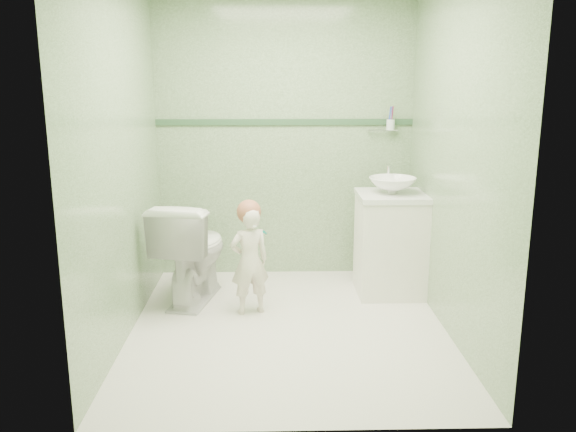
{
  "coord_description": "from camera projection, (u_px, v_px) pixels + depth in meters",
  "views": [
    {
      "loc": [
        -0.11,
        -3.92,
        1.74
      ],
      "look_at": [
        0.0,
        0.15,
        0.78
      ],
      "focal_mm": 37.34,
      "sensor_mm": 36.0,
      "label": 1
    }
  ],
  "objects": [
    {
      "name": "ground",
      "position": [
        289.0,
        328.0,
        4.22
      ],
      "size": [
        2.5,
        2.5,
        0.0
      ],
      "primitive_type": "plane",
      "color": "white",
      "rests_on": "ground"
    },
    {
      "name": "room_shell",
      "position": [
        289.0,
        159.0,
        3.95
      ],
      "size": [
        2.5,
        2.54,
        2.4
      ],
      "color": "gray",
      "rests_on": "ground"
    },
    {
      "name": "hair_cap",
      "position": [
        249.0,
        212.0,
        4.35
      ],
      "size": [
        0.18,
        0.18,
        0.18
      ],
      "primitive_type": "sphere",
      "color": "#A75F44",
      "rests_on": "toddler"
    },
    {
      "name": "cup_holder",
      "position": [
        390.0,
        124.0,
        5.09
      ],
      "size": [
        0.26,
        0.07,
        0.21
      ],
      "color": "silver",
      "rests_on": "room_shell"
    },
    {
      "name": "teal_toothbrush",
      "position": [
        264.0,
        232.0,
        4.27
      ],
      "size": [
        0.1,
        0.14,
        0.08
      ],
      "color": "#037E75",
      "rests_on": "toddler"
    },
    {
      "name": "toilet",
      "position": [
        192.0,
        250.0,
        4.68
      ],
      "size": [
        0.61,
        0.87,
        0.81
      ],
      "primitive_type": "imported",
      "rotation": [
        0.0,
        0.0,
        2.93
      ],
      "color": "white",
      "rests_on": "ground"
    },
    {
      "name": "faucet",
      "position": [
        388.0,
        172.0,
        4.88
      ],
      "size": [
        0.03,
        0.13,
        0.18
      ],
      "color": "silver",
      "rests_on": "counter"
    },
    {
      "name": "counter",
      "position": [
        392.0,
        196.0,
        4.74
      ],
      "size": [
        0.54,
        0.52,
        0.04
      ],
      "primitive_type": "cube",
      "color": "white",
      "rests_on": "vanity"
    },
    {
      "name": "vanity",
      "position": [
        390.0,
        245.0,
        4.83
      ],
      "size": [
        0.52,
        0.5,
        0.8
      ],
      "primitive_type": "cube",
      "color": "white",
      "rests_on": "ground"
    },
    {
      "name": "trim_stripe",
      "position": [
        285.0,
        122.0,
        5.12
      ],
      "size": [
        2.2,
        0.02,
        0.05
      ],
      "primitive_type": "cube",
      "color": "#2F5234",
      "rests_on": "room_shell"
    },
    {
      "name": "toddler",
      "position": [
        250.0,
        261.0,
        4.41
      ],
      "size": [
        0.34,
        0.28,
        0.81
      ],
      "primitive_type": "imported",
      "rotation": [
        0.0,
        0.0,
        3.47
      ],
      "color": "white",
      "rests_on": "ground"
    },
    {
      "name": "basin",
      "position": [
        392.0,
        185.0,
        4.72
      ],
      "size": [
        0.37,
        0.37,
        0.13
      ],
      "primitive_type": "imported",
      "color": "white",
      "rests_on": "counter"
    }
  ]
}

